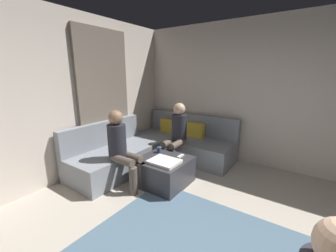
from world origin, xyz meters
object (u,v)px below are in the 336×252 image
Objects in this scene: sectional_couch at (156,148)px; person_on_couch_back at (176,133)px; ottoman at (164,171)px; person_on_couch_side at (122,146)px; coffee_mug at (159,150)px; game_remote at (181,156)px.

person_on_couch_back is (0.43, 0.06, 0.38)m from sectional_couch.
sectional_couch is 2.12× the size of person_on_couch_back.
ottoman is 0.63× the size of person_on_couch_side.
coffee_mug reaches higher than ottoman.
sectional_couch is 0.63m from coffee_mug.
sectional_couch reaches higher than game_remote.
game_remote is (0.18, 0.22, 0.22)m from ottoman.
sectional_couch is 0.89m from ottoman.
person_on_couch_back reaches higher than sectional_couch.
game_remote is at bearing -26.76° from sectional_couch.
ottoman is 0.84m from person_on_couch_back.
person_on_couch_side is (0.15, -1.05, 0.38)m from sectional_couch.
coffee_mug is at bearing 140.71° from ottoman.
ottoman is 8.00× the size of coffee_mug.
game_remote is 0.12× the size of person_on_couch_side.
person_on_couch_back is at bearing 165.61° from person_on_couch_side.
person_on_couch_back is (0.03, 0.50, 0.19)m from coffee_mug.
game_remote is at bearing 50.71° from ottoman.
sectional_couch is at bearing 134.95° from ottoman.
ottoman is at bearing 131.51° from person_on_couch_side.
coffee_mug is 0.63× the size of game_remote.
coffee_mug is (-0.22, 0.18, 0.26)m from ottoman.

